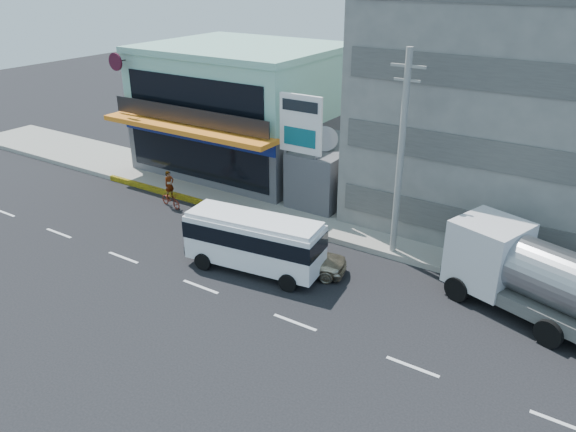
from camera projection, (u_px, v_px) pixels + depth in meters
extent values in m
plane|color=black|center=(201.00, 287.00, 25.08)|extent=(120.00, 120.00, 0.00)
cube|color=gray|center=(391.00, 232.00, 29.79)|extent=(70.00, 5.00, 0.30)
cube|color=#49494E|center=(245.00, 140.00, 38.93)|extent=(12.00, 10.00, 4.00)
cube|color=#8AC3AD|center=(243.00, 82.00, 37.28)|extent=(12.00, 10.00, 4.00)
cube|color=orange|center=(186.00, 129.00, 33.61)|extent=(12.40, 1.80, 0.30)
cube|color=navy|center=(195.00, 135.00, 34.41)|extent=(12.00, 0.12, 0.80)
cube|color=black|center=(197.00, 158.00, 35.05)|extent=(11.00, 0.06, 2.60)
cube|color=gray|center=(535.00, 96.00, 28.69)|extent=(16.00, 12.00, 14.00)
cube|color=#49494E|center=(332.00, 173.00, 33.53)|extent=(3.00, 6.00, 3.50)
cylinder|color=slate|center=(324.00, 148.00, 32.01)|extent=(1.50, 1.50, 0.15)
cylinder|color=gray|center=(285.00, 157.00, 31.51)|extent=(0.16, 0.16, 6.50)
cylinder|color=gray|center=(316.00, 164.00, 30.52)|extent=(0.16, 0.16, 6.50)
cube|color=white|center=(301.00, 124.00, 30.17)|extent=(2.60, 0.18, 3.20)
cylinder|color=#999993|center=(400.00, 159.00, 25.69)|extent=(0.30, 0.30, 10.00)
cube|color=#999993|center=(408.00, 66.00, 23.96)|extent=(1.60, 0.12, 0.12)
cube|color=#999993|center=(407.00, 80.00, 24.21)|extent=(1.20, 0.10, 0.10)
cube|color=white|center=(254.00, 242.00, 25.88)|extent=(6.66, 2.84, 2.12)
cube|color=black|center=(254.00, 234.00, 25.71)|extent=(6.71, 2.89, 0.78)
cube|color=white|center=(254.00, 219.00, 25.41)|extent=(6.45, 2.63, 0.18)
cylinder|color=black|center=(203.00, 261.00, 26.36)|extent=(0.86, 0.36, 0.83)
cylinder|color=black|center=(226.00, 244.00, 28.02)|extent=(0.86, 0.36, 0.83)
cylinder|color=black|center=(288.00, 283.00, 24.61)|extent=(0.86, 0.36, 0.83)
cylinder|color=black|center=(307.00, 262.00, 26.28)|extent=(0.86, 0.36, 0.83)
imported|color=#C2B394|center=(300.00, 257.00, 26.04)|extent=(4.66, 2.94, 1.48)
cube|color=silver|center=(488.00, 253.00, 23.70)|extent=(3.31, 3.31, 2.86)
cube|color=#595956|center=(553.00, 308.00, 22.00)|extent=(9.11, 4.96, 0.55)
cylinder|color=black|center=(457.00, 289.00, 23.89)|extent=(1.15, 0.65, 1.10)
cylinder|color=black|center=(490.00, 270.00, 25.35)|extent=(1.15, 0.65, 1.10)
cylinder|color=black|center=(549.00, 333.00, 21.02)|extent=(1.15, 0.65, 1.10)
imported|color=#5D190D|center=(171.00, 200.00, 33.15)|extent=(1.82, 0.94, 0.91)
imported|color=#66594C|center=(169.00, 185.00, 32.77)|extent=(0.51, 0.68, 1.66)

